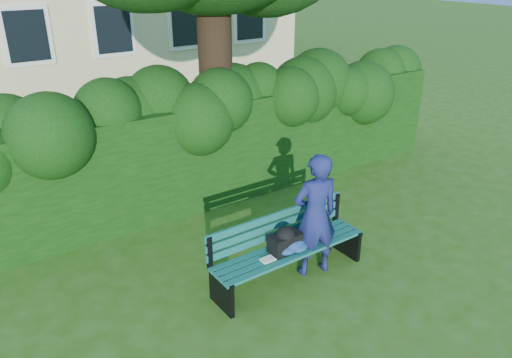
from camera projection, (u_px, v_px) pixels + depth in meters
ground at (279, 252)px, 7.35m from camera, size 80.00×80.00×0.00m
hedge at (205, 150)px, 8.65m from camera, size 10.00×1.00×1.80m
park_bench at (287, 245)px, 6.56m from camera, size 2.23×0.61×0.89m
man_reading at (315, 216)px, 6.55m from camera, size 0.70×0.53×1.73m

